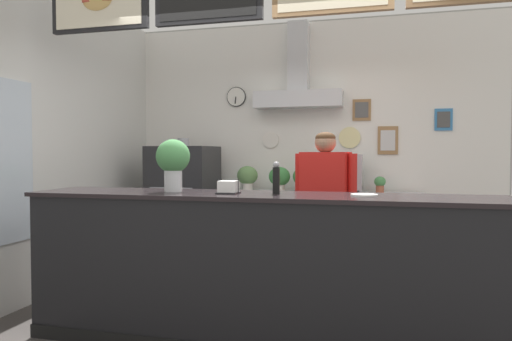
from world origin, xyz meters
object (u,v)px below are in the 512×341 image
napkin_holder (228,188)px  espresso_machine (341,174)px  shop_worker (325,212)px  pepper_grinder (276,178)px  potted_thyme (380,184)px  condiment_plate (364,195)px  pizza_oven (184,206)px  basil_vase (173,161)px  potted_rosemary (247,176)px  potted_sage (302,178)px  potted_basil (279,177)px

napkin_holder → espresso_machine: bearing=74.1°
shop_worker → pepper_grinder: 1.13m
potted_thyme → condiment_plate: size_ratio=1.03×
pizza_oven → napkin_holder: (1.23, -2.05, 0.40)m
shop_worker → potted_thyme: 1.26m
espresso_machine → basil_vase: basil_vase is taller
condiment_plate → potted_rosemary: bearing=122.9°
espresso_machine → potted_sage: (-0.44, -0.01, -0.06)m
condiment_plate → napkin_holder: (-0.96, -0.04, 0.04)m
condiment_plate → potted_thyme: bearing=87.1°
potted_sage → potted_thyme: (0.87, 0.03, -0.05)m
pizza_oven → espresso_machine: 1.92m
basil_vase → napkin_holder: bearing=-6.8°
potted_sage → potted_basil: bearing=171.7°
potted_rosemary → napkin_holder: bearing=-77.7°
shop_worker → potted_rosemary: bearing=-33.9°
shop_worker → condiment_plate: (0.38, -1.05, 0.25)m
basil_vase → potted_thyme: bearing=55.1°
espresso_machine → potted_basil: size_ratio=1.67×
potted_rosemary → condiment_plate: 2.67m
potted_basil → pepper_grinder: 2.25m
espresso_machine → potted_thyme: espresso_machine is taller
potted_sage → pepper_grinder: size_ratio=1.22×
shop_worker → potted_rosemary: (-1.07, 1.20, 0.25)m
shop_worker → espresso_machine: (0.05, 1.13, 0.30)m
pepper_grinder → pizza_oven: bearing=128.2°
potted_sage → potted_rosemary: (-0.69, 0.08, 0.01)m
potted_basil → potted_rosemary: (-0.41, 0.03, 0.01)m
potted_rosemary → potted_sage: bearing=-6.2°
pizza_oven → basil_vase: size_ratio=3.94×
potted_sage → condiment_plate: (0.76, -2.17, 0.01)m
condiment_plate → basil_vase: (-1.41, 0.01, 0.22)m
potted_sage → condiment_plate: size_ratio=1.53×
pizza_oven → potted_thyme: (2.30, 0.18, 0.30)m
pizza_oven → basil_vase: bearing=-68.7°
basil_vase → potted_sage: bearing=73.3°
potted_basil → condiment_plate: 2.45m
potted_thyme → condiment_plate: (-0.11, -2.20, 0.06)m
condiment_plate → napkin_holder: napkin_holder is taller
potted_thyme → basil_vase: bearing=-124.9°
pepper_grinder → potted_basil: bearing=101.1°
potted_sage → napkin_holder: 2.22m
pizza_oven → potted_thyme: size_ratio=8.32×
pizza_oven → condiment_plate: bearing=-42.6°
potted_basil → napkin_holder: size_ratio=1.82×
shop_worker → potted_sage: 1.21m
pizza_oven → potted_basil: size_ratio=5.43×
potted_basil → basil_vase: (-0.37, -2.20, 0.23)m
pizza_oven → napkin_holder: bearing=-59.0°
potted_sage → condiment_plate: 2.30m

